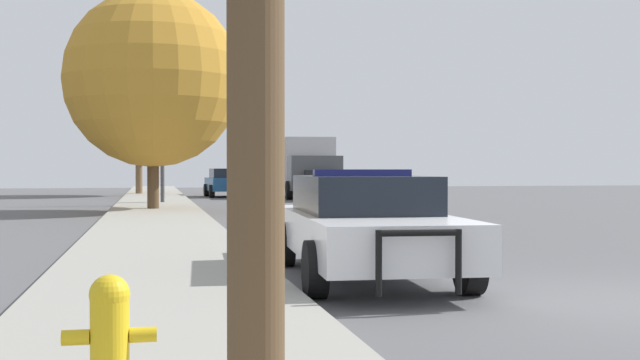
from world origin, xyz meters
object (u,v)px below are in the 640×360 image
police_car (365,223)px  box_truck (306,166)px  car_background_oncoming (320,184)px  car_background_distant (226,182)px  fire_hydrant (110,329)px  tree_sidewalk_far (139,95)px  traffic_light (202,121)px  tree_sidewalk_mid (153,79)px

police_car → box_truck: box_truck is taller
car_background_oncoming → box_truck: bearing=-90.4°
car_background_distant → box_truck: 4.50m
police_car → car_background_oncoming: size_ratio=1.25×
fire_hydrant → car_background_distant: car_background_distant is taller
car_background_distant → box_truck: size_ratio=0.57×
car_background_distant → box_truck: box_truck is taller
car_background_oncoming → tree_sidewalk_far: (-8.33, 8.30, 4.70)m
tree_sidewalk_far → car_background_oncoming: bearing=-44.9°
traffic_light → tree_sidewalk_mid: 5.66m
police_car → traffic_light: (-0.83, 22.48, 2.70)m
fire_hydrant → car_background_distant: 37.10m
car_background_distant → tree_sidewalk_mid: 15.06m
fire_hydrant → box_truck: 35.73m
box_truck → tree_sidewalk_mid: tree_sidewalk_mid is taller
box_truck → police_car: bearing=83.7°
traffic_light → car_background_oncoming: traffic_light is taller
police_car → tree_sidewalk_far: size_ratio=0.62×
box_truck → tree_sidewalk_far: tree_sidewalk_far is taller
fire_hydrant → tree_sidewalk_far: (-0.43, 39.52, 4.94)m
police_car → car_background_distant: (0.92, 31.39, 0.03)m
car_background_distant → car_background_oncoming: car_background_distant is taller
traffic_light → car_background_distant: (1.75, 8.91, -2.67)m
fire_hydrant → traffic_light: (2.27, 27.97, 2.94)m
traffic_light → box_truck: size_ratio=0.66×
car_background_oncoming → box_truck: size_ratio=0.60×
tree_sidewalk_mid → box_truck: bearing=57.6°
police_car → fire_hydrant: 6.31m
traffic_light → fire_hydrant: bearing=-94.6°
car_background_oncoming → tree_sidewalk_mid: (-7.60, -8.44, 3.77)m
fire_hydrant → tree_sidewalk_far: bearing=90.6°
fire_hydrant → police_car: bearing=60.5°
police_car → traffic_light: 22.66m
police_car → traffic_light: traffic_light is taller
traffic_light → car_background_oncoming: 7.03m
traffic_light → car_background_oncoming: size_ratio=1.11×
box_truck → car_background_oncoming: bearing=92.5°
car_background_oncoming → car_background_distant: bearing=-55.5°
traffic_light → box_truck: traffic_light is taller
car_background_distant → tree_sidewalk_far: bearing=146.7°
tree_sidewalk_far → box_truck: bearing=-29.4°
car_background_distant → tree_sidewalk_mid: bearing=-107.4°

